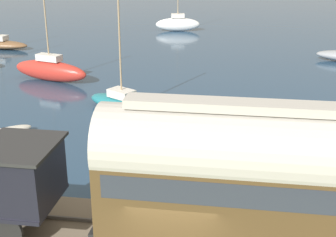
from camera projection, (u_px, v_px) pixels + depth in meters
harbor_water at (225, 29)px, 53.84m from camera, size 80.00×80.00×0.01m
passenger_coach at (267, 174)px, 12.81m from camera, size 2.32×9.75×4.60m
sailboat_teal at (122, 103)px, 27.05m from camera, size 3.90×5.06×6.37m
sailboat_red at (50, 70)px, 33.05m from camera, size 2.88×6.13×5.85m
sailboat_white at (178, 24)px, 52.22m from camera, size 2.07×5.07×7.10m
rowboat_off_pier at (3, 133)px, 23.40m from camera, size 2.87×2.59×0.47m
rowboat_far_out at (117, 142)px, 22.55m from camera, size 2.76×2.25×0.31m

